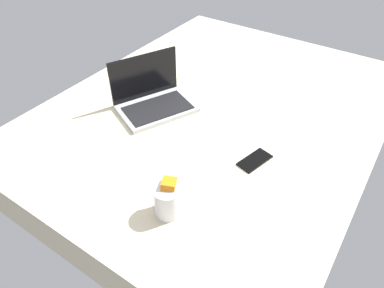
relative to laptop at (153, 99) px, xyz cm
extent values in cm
cube|color=beige|center=(18.14, -24.53, -13.41)|extent=(180.00, 140.00, 18.00)
cube|color=#B7BABC|center=(-1.29, -2.75, -3.41)|extent=(39.65, 34.85, 2.00)
cube|color=black|center=(-1.93, -4.11, -2.21)|extent=(33.48, 27.72, 0.40)
cube|color=black|center=(3.38, 7.20, 8.09)|extent=(30.29, 14.93, 21.00)
cylinder|color=silver|center=(-45.74, -42.86, 1.09)|extent=(9.00, 9.00, 11.00)
cube|color=#268C33|center=(-46.93, -43.35, -0.90)|extent=(4.95, 5.45, 5.00)
cube|color=red|center=(-45.79, -42.16, 1.71)|extent=(6.88, 6.84, 4.19)
cube|color=yellow|center=(-45.87, -42.94, 4.32)|extent=(6.44, 5.76, 5.02)
cube|color=orange|center=(-43.95, -42.38, 6.94)|extent=(7.13, 6.42, 4.16)
cube|color=black|center=(-7.07, -55.67, -4.01)|extent=(15.25, 10.08, 0.80)
camera|label=1|loc=(-104.71, -92.25, 90.06)|focal=33.47mm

